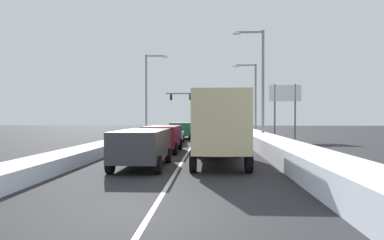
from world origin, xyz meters
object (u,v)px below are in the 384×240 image
Objects in this scene: suv_maroon_center_lane_second at (163,136)px; street_lamp_left_mid at (149,88)px; roadside_sign_right at (285,99)px; sedan_silver_center_lane_third at (171,135)px; suv_navy_right_lane_second at (211,134)px; traffic_light_gantry at (208,101)px; sedan_black_right_lane_fourth at (211,131)px; box_truck_right_lane_nearest at (219,124)px; street_lamp_right_near at (259,77)px; street_lamp_right_mid at (252,93)px; suv_green_center_lane_fourth at (182,129)px; sedan_white_right_lane_third at (216,133)px; suv_charcoal_center_lane_nearest at (142,145)px.

street_lamp_left_mid reaches higher than suv_maroon_center_lane_second.
sedan_silver_center_lane_third is at bearing -150.60° from roadside_sign_right.
traffic_light_gantry is at bearing 90.53° from suv_navy_right_lane_second.
traffic_light_gantry reaches higher than roadside_sign_right.
sedan_silver_center_lane_third is at bearing -111.62° from sedan_black_right_lane_fourth.
street_lamp_left_mid is at bearing 108.06° from box_truck_right_lane_nearest.
street_lamp_right_near is 15.25m from street_lamp_left_mid.
street_lamp_right_near is (4.02, 4.25, 4.53)m from suv_navy_right_lane_second.
street_lamp_right_mid is (0.60, 9.35, -0.70)m from street_lamp_right_near.
suv_green_center_lane_fourth is (0.13, 12.84, 0.00)m from suv_maroon_center_lane_second.
street_lamp_left_mid is at bearing 134.14° from sedan_white_right_lane_third.
suv_maroon_center_lane_second reaches higher than sedan_black_right_lane_fourth.
sedan_black_right_lane_fourth is at bearing 78.20° from suv_maroon_center_lane_second.
sedan_white_right_lane_third is (0.09, 15.04, -1.14)m from box_truck_right_lane_nearest.
suv_maroon_center_lane_second is 32.84m from traffic_light_gantry.
street_lamp_right_near is at bearing 62.47° from suv_charcoal_center_lane_nearest.
street_lamp_right_near reaches higher than suv_charcoal_center_lane_nearest.
roadside_sign_right is (14.45, -4.72, -1.51)m from street_lamp_left_mid.
street_lamp_right_mid is at bearing 23.81° from suv_green_center_lane_fourth.
street_lamp_right_mid reaches higher than traffic_light_gantry.
sedan_black_right_lane_fourth is at bearing -17.03° from street_lamp_left_mid.
roadside_sign_right is (10.46, 12.58, 3.00)m from suv_maroon_center_lane_second.
box_truck_right_lane_nearest is at bearing -106.48° from street_lamp_right_near.
traffic_light_gantry reaches higher than sedan_silver_center_lane_third.
box_truck_right_lane_nearest is at bearing -111.22° from roadside_sign_right.
roadside_sign_right reaches higher than suv_navy_right_lane_second.
suv_charcoal_center_lane_nearest is 1.09× the size of sedan_silver_center_lane_third.
box_truck_right_lane_nearest is 13.35m from street_lamp_right_near.
suv_charcoal_center_lane_nearest is at bearing -80.59° from street_lamp_left_mid.
suv_maroon_center_lane_second is 10.83m from street_lamp_right_near.
traffic_light_gantry reaches higher than suv_navy_right_lane_second.
sedan_white_right_lane_third is (0.47, 6.97, -0.25)m from suv_navy_right_lane_second.
suv_green_center_lane_fourth is at bearing 139.12° from street_lamp_right_near.
suv_charcoal_center_lane_nearest is 15.99m from street_lamp_right_near.
suv_navy_right_lane_second is 1.00× the size of suv_green_center_lane_fourth.
street_lamp_right_mid is 0.86× the size of street_lamp_left_mid.
sedan_white_right_lane_third and sedan_black_right_lane_fourth have the same top height.
suv_green_center_lane_fourth is (0.36, 6.28, 0.25)m from sedan_silver_center_lane_third.
street_lamp_right_mid is at bearing 71.49° from suv_charcoal_center_lane_nearest.
suv_maroon_center_lane_second is at bearing -87.96° from sedan_silver_center_lane_third.
suv_charcoal_center_lane_nearest is 24.50m from street_lamp_right_mid.
street_lamp_right_mid is at bearing 71.25° from suv_navy_right_lane_second.
suv_green_center_lane_fourth is (-3.31, 18.33, -0.88)m from box_truck_right_lane_nearest.
sedan_black_right_lane_fourth is 8.87m from street_lamp_left_mid.
suv_navy_right_lane_second is at bearing -89.47° from traffic_light_gantry.
suv_green_center_lane_fourth is (0.13, 19.61, 0.00)m from suv_charcoal_center_lane_nearest.
suv_navy_right_lane_second is at bearing -108.75° from street_lamp_right_mid.
sedan_silver_center_lane_third is 26.43m from traffic_light_gantry.
street_lamp_right_near is 6.85m from roadside_sign_right.
sedan_silver_center_lane_third is 12.69m from roadside_sign_right.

